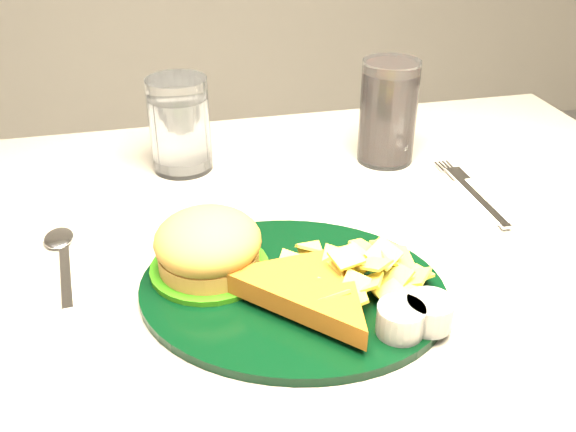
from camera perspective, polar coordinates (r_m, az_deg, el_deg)
The scene contains 5 objects.
dinner_plate at distance 0.65m, azimuth 0.37°, elevation -4.42°, with size 0.32×0.26×0.07m, color black, non-canonical shape.
water_glass at distance 0.91m, azimuth -9.59°, elevation 7.99°, with size 0.08×0.08×0.13m, color white.
cola_glass at distance 0.93m, azimuth 8.89°, elevation 9.11°, with size 0.08×0.08×0.15m, color black.
fork_napkin at distance 0.86m, azimuth 16.62°, elevation 1.43°, with size 0.13×0.16×0.01m, color white, non-canonical shape.
spoon at distance 0.73m, azimuth -19.17°, elevation -4.93°, with size 0.04×0.16×0.01m, color silver, non-canonical shape.
Camera 1 is at (-0.10, -0.61, 1.16)m, focal length 40.00 mm.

